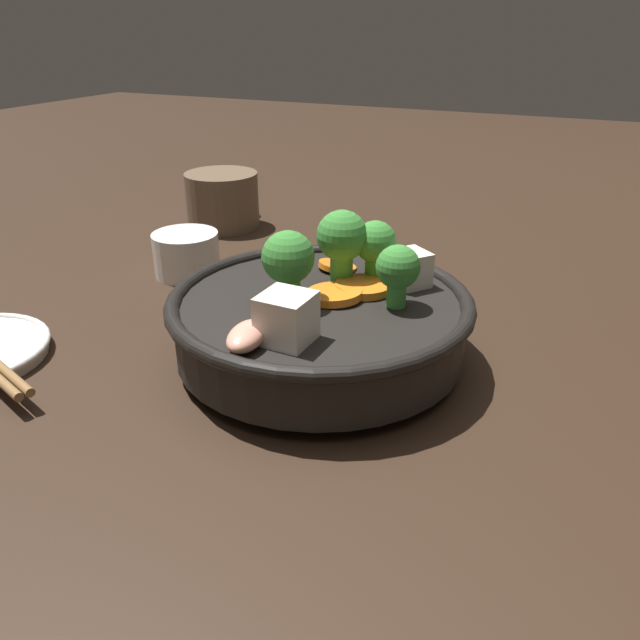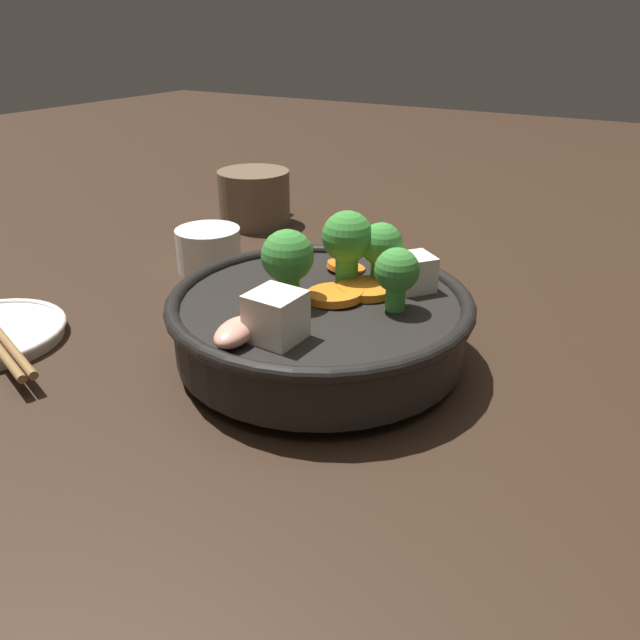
# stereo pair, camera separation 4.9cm
# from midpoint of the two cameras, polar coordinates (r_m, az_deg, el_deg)

# --- Properties ---
(ground_plane) EXTENTS (3.00, 3.00, 0.00)m
(ground_plane) POSITION_cam_midpoint_polar(r_m,az_deg,el_deg) (0.51, -2.77, -3.68)
(ground_plane) COLOR black
(stirfry_bowl) EXTENTS (0.24, 0.24, 0.11)m
(stirfry_bowl) POSITION_cam_midpoint_polar(r_m,az_deg,el_deg) (0.49, -2.73, 0.39)
(stirfry_bowl) COLOR black
(stirfry_bowl) RESTS_ON ground_plane
(tea_cup) EXTENTS (0.07, 0.07, 0.05)m
(tea_cup) POSITION_cam_midpoint_polar(r_m,az_deg,el_deg) (0.69, -14.14, 5.87)
(tea_cup) COLOR white
(tea_cup) RESTS_ON ground_plane
(dark_mug) EXTENTS (0.11, 0.09, 0.07)m
(dark_mug) POSITION_cam_midpoint_polar(r_m,az_deg,el_deg) (0.84, -10.55, 10.72)
(dark_mug) COLOR brown
(dark_mug) RESTS_ON ground_plane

